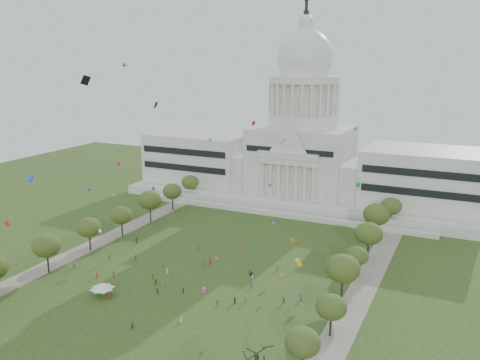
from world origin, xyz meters
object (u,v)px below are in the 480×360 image
Objects in this scene: capitol at (302,152)px; event_tent at (102,286)px; big_bare_tree at (257,351)px; person_0 at (301,297)px.

event_tent is (-18.14, -121.96, -19.19)m from capitol.
capitol is 12.50× the size of big_bare_tree.
person_0 is (51.93, 21.38, -2.14)m from event_tent.
event_tent reaches higher than person_0.
capitol is at bearing 105.02° from big_bare_tree.
capitol is 124.79m from event_tent.
big_bare_tree reaches higher than person_0.
person_0 is (33.79, -100.58, -21.34)m from capitol.
capitol reaches higher than event_tent.
capitol is 147.23m from big_bare_tree.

